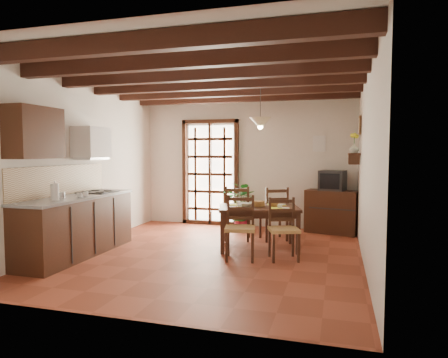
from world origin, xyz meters
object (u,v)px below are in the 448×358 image
(chair_far_right, at_px, (274,223))
(potted_plant, at_px, (242,202))
(chair_near_left, at_px, (240,240))
(sideboard, at_px, (332,212))
(dining_table, at_px, (259,212))
(chair_far_left, at_px, (238,223))
(pendant_lamp, at_px, (260,122))
(crt_tv, at_px, (332,181))
(kitchen_counter, at_px, (77,225))
(chair_near_right, at_px, (283,240))

(chair_far_right, distance_m, potted_plant, 1.16)
(chair_near_left, height_order, sideboard, chair_near_left)
(sideboard, bearing_deg, dining_table, -110.65)
(chair_far_left, distance_m, pendant_lamp, 1.89)
(sideboard, bearing_deg, potted_plant, -162.18)
(chair_near_left, relative_size, chair_far_right, 0.97)
(chair_near_left, distance_m, crt_tv, 2.78)
(kitchen_counter, relative_size, chair_near_left, 2.39)
(chair_far_left, bearing_deg, crt_tv, -155.13)
(crt_tv, height_order, potted_plant, potted_plant)
(chair_far_right, bearing_deg, potted_plant, -74.71)
(chair_near_right, bearing_deg, kitchen_counter, 171.94)
(chair_near_right, bearing_deg, crt_tv, 53.72)
(kitchen_counter, bearing_deg, chair_far_right, 34.74)
(chair_near_right, distance_m, chair_far_right, 1.31)
(crt_tv, bearing_deg, pendant_lamp, -112.62)
(chair_near_right, bearing_deg, chair_near_left, 175.72)
(chair_far_left, xyz_separation_m, pendant_lamp, (0.48, -0.45, 1.77))
(chair_near_right, height_order, chair_far_left, chair_far_left)
(chair_near_left, bearing_deg, pendant_lamp, 69.48)
(chair_near_right, distance_m, chair_far_left, 1.46)
(dining_table, bearing_deg, crt_tv, 39.91)
(chair_near_right, height_order, sideboard, chair_near_right)
(chair_far_left, distance_m, chair_far_right, 0.65)
(chair_near_left, relative_size, potted_plant, 0.46)
(kitchen_counter, relative_size, chair_near_right, 2.48)
(chair_near_right, xyz_separation_m, pendant_lamp, (-0.48, 0.65, 1.79))
(crt_tv, relative_size, pendant_lamp, 0.65)
(crt_tv, bearing_deg, kitchen_counter, -129.13)
(chair_near_left, height_order, pendant_lamp, pendant_lamp)
(chair_near_left, bearing_deg, chair_far_left, 94.35)
(chair_far_left, height_order, sideboard, chair_far_left)
(kitchen_counter, bearing_deg, chair_far_left, 39.25)
(potted_plant, bearing_deg, kitchen_counter, -125.76)
(chair_near_left, bearing_deg, potted_plant, 91.64)
(chair_far_left, relative_size, chair_far_right, 1.02)
(kitchen_counter, height_order, chair_near_right, kitchen_counter)
(kitchen_counter, distance_m, chair_near_left, 2.51)
(kitchen_counter, height_order, pendant_lamp, pendant_lamp)
(chair_near_right, height_order, crt_tv, crt_tv)
(sideboard, bearing_deg, chair_far_left, -131.83)
(pendant_lamp, bearing_deg, sideboard, 53.71)
(chair_far_right, relative_size, sideboard, 0.98)
(sideboard, bearing_deg, chair_near_right, -92.65)
(chair_far_right, bearing_deg, dining_table, 50.30)
(sideboard, xyz_separation_m, pendant_lamp, (-1.14, -1.55, 1.66))
(chair_near_right, xyz_separation_m, potted_plant, (-1.13, 2.08, 0.29))
(pendant_lamp, bearing_deg, potted_plant, 114.29)
(chair_far_right, xyz_separation_m, crt_tv, (1.00, 0.92, 0.73))
(chair_far_left, distance_m, sideboard, 1.96)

